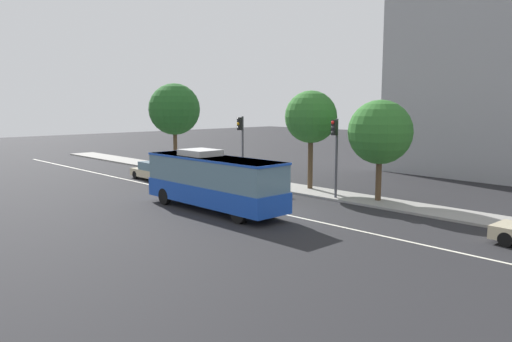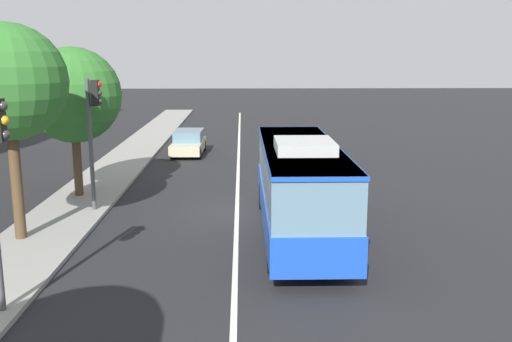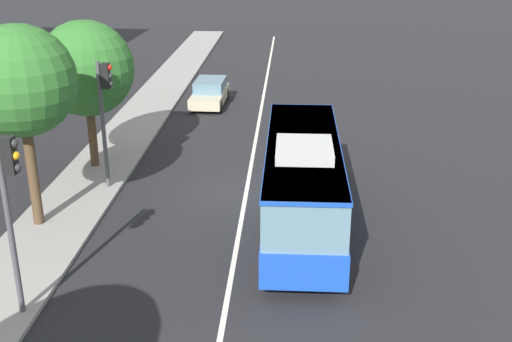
% 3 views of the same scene
% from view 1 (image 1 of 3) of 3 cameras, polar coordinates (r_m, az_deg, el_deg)
% --- Properties ---
extents(ground_plane, '(160.00, 160.00, 0.00)m').
position_cam_1_polar(ground_plane, '(28.00, 2.21, -4.83)').
color(ground_plane, black).
extents(sidewalk_kerb, '(80.00, 2.90, 0.14)m').
position_cam_1_polar(sidewalk_kerb, '(32.88, 10.18, -2.94)').
color(sidewalk_kerb, gray).
rests_on(sidewalk_kerb, ground_plane).
extents(lane_centre_line, '(76.00, 0.16, 0.01)m').
position_cam_1_polar(lane_centre_line, '(28.00, 2.21, -4.82)').
color(lane_centre_line, silver).
rests_on(lane_centre_line, ground_plane).
extents(transit_bus, '(10.01, 2.54, 3.46)m').
position_cam_1_polar(transit_bus, '(28.35, -5.00, -0.97)').
color(transit_bus, '#1947B7').
rests_on(transit_bus, ground_plane).
extents(sedan_beige, '(4.53, 1.88, 1.46)m').
position_cam_1_polar(sedan_beige, '(40.85, -11.80, 0.02)').
color(sedan_beige, '#C6B793').
rests_on(sedan_beige, ground_plane).
extents(traffic_light_near_corner, '(0.33, 0.62, 5.20)m').
position_cam_1_polar(traffic_light_near_corner, '(31.51, 9.19, 3.04)').
color(traffic_light_near_corner, '#47474C').
rests_on(traffic_light_near_corner, ground_plane).
extents(traffic_light_mid_block, '(0.33, 0.62, 5.20)m').
position_cam_1_polar(traffic_light_mid_block, '(37.49, -1.74, 3.86)').
color(traffic_light_mid_block, '#47474C').
rests_on(traffic_light_mid_block, ground_plane).
extents(street_tree_kerbside_left, '(3.69, 3.69, 7.08)m').
position_cam_1_polar(street_tree_kerbside_left, '(34.89, 6.41, 6.22)').
color(street_tree_kerbside_left, '#4C3823').
rests_on(street_tree_kerbside_left, ground_plane).
extents(street_tree_kerbside_centre, '(4.67, 4.67, 8.02)m').
position_cam_1_polar(street_tree_kerbside_centre, '(45.55, -9.46, 7.08)').
color(street_tree_kerbside_centre, '#4C3823').
rests_on(street_tree_kerbside_centre, ground_plane).
extents(street_tree_kerbside_right, '(3.97, 3.97, 6.39)m').
position_cam_1_polar(street_tree_kerbside_right, '(31.25, 14.23, 4.38)').
color(street_tree_kerbside_right, '#4C3823').
rests_on(street_tree_kerbside_right, ground_plane).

